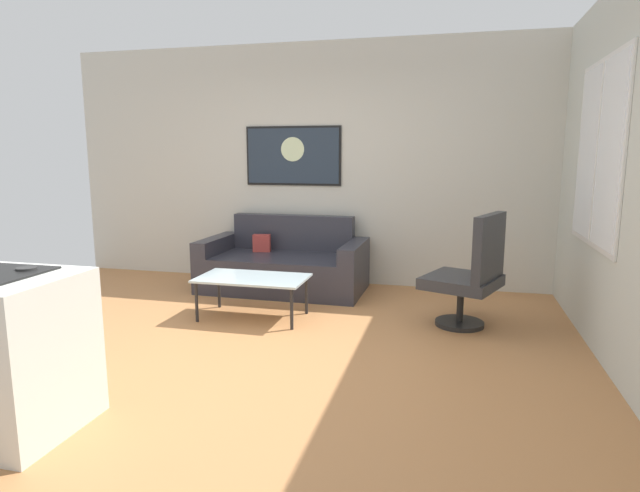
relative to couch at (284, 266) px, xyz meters
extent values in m
cube|color=#B67947|center=(0.34, -1.91, -0.29)|extent=(6.40, 6.40, 0.04)
cube|color=beige|center=(0.34, 0.51, 1.13)|extent=(6.40, 0.05, 2.80)
cube|color=beige|center=(2.97, -1.61, 1.13)|extent=(0.05, 6.40, 2.80)
cube|color=#2D2D36|center=(0.00, -0.05, -0.07)|extent=(1.47, 0.96, 0.40)
cube|color=#2D2D36|center=(0.01, 0.34, 0.34)|extent=(1.46, 0.18, 0.41)
cube|color=#2D2D36|center=(-0.82, -0.03, 0.02)|extent=(0.19, 0.94, 0.58)
cube|color=#2D2D36|center=(0.82, -0.06, 0.02)|extent=(0.19, 0.94, 0.58)
cube|color=#A93834|center=(-0.32, 0.13, 0.23)|extent=(0.22, 0.14, 0.20)
cube|color=silver|center=(0.04, -1.10, 0.11)|extent=(1.02, 0.58, 0.02)
cylinder|color=#232326|center=(-0.41, -1.35, -0.08)|extent=(0.03, 0.03, 0.37)
cylinder|color=#232326|center=(0.50, -1.35, -0.08)|extent=(0.03, 0.03, 0.37)
cylinder|color=#232326|center=(-0.41, -0.86, -0.08)|extent=(0.03, 0.03, 0.37)
cylinder|color=#232326|center=(0.50, -0.86, -0.08)|extent=(0.03, 0.03, 0.37)
cylinder|color=black|center=(1.94, -0.87, -0.25)|extent=(0.43, 0.43, 0.04)
cylinder|color=black|center=(1.94, -0.87, -0.04)|extent=(0.06, 0.06, 0.38)
cube|color=#2A2C30|center=(1.94, -0.87, 0.14)|extent=(0.78, 0.79, 0.10)
cube|color=#2A2C30|center=(2.15, -0.96, 0.47)|extent=(0.30, 0.60, 0.57)
cylinder|color=#2D2D2D|center=(-0.47, -3.24, 0.63)|extent=(0.11, 0.11, 0.01)
cube|color=black|center=(-0.03, 0.47, 1.24)|extent=(1.17, 0.01, 0.69)
cube|color=#273241|center=(-0.03, 0.47, 1.24)|extent=(1.12, 0.02, 0.64)
cylinder|color=beige|center=(-0.03, 0.45, 1.31)|extent=(0.28, 0.01, 0.28)
cube|color=silver|center=(2.93, -1.01, 1.26)|extent=(0.02, 1.38, 1.47)
cube|color=white|center=(2.92, -1.01, 1.26)|extent=(0.01, 1.30, 1.39)
cube|color=silver|center=(2.92, -1.01, 1.26)|extent=(0.01, 0.04, 1.39)
camera|label=1|loc=(1.84, -5.67, 1.26)|focal=29.97mm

